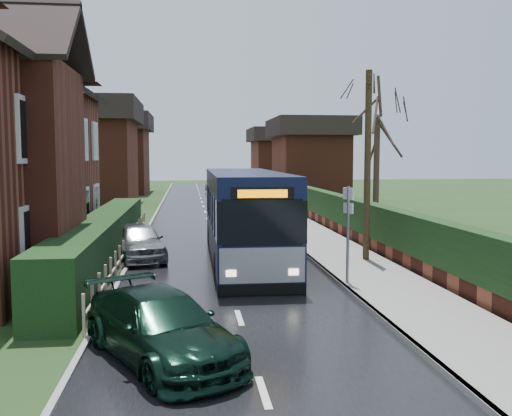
{
  "coord_description": "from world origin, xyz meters",
  "views": [
    {
      "loc": [
        -1.11,
        -14.25,
        3.58
      ],
      "look_at": [
        1.22,
        5.07,
        1.8
      ],
      "focal_mm": 40.0,
      "sensor_mm": 36.0,
      "label": 1
    }
  ],
  "objects": [
    {
      "name": "picket_fence",
      "position": [
        -3.15,
        5.0,
        0.45
      ],
      "size": [
        0.1,
        16.0,
        0.9
      ],
      "primitive_type": null,
      "color": "tan",
      "rests_on": "ground"
    },
    {
      "name": "front_hedge",
      "position": [
        -3.9,
        5.0,
        0.8
      ],
      "size": [
        1.2,
        16.0,
        1.6
      ],
      "primitive_type": "cube",
      "color": "black",
      "rests_on": "ground"
    },
    {
      "name": "kerb_right",
      "position": [
        3.05,
        10.0,
        0.07
      ],
      "size": [
        0.12,
        100.0,
        0.14
      ],
      "primitive_type": "cube",
      "color": "gray",
      "rests_on": "ground"
    },
    {
      "name": "bus_stop_sign",
      "position": [
        3.2,
        0.64,
        1.82
      ],
      "size": [
        0.21,
        0.41,
        2.77
      ],
      "rotation": [
        0.0,
        0.0,
        0.39
      ],
      "color": "slate",
      "rests_on": "ground"
    },
    {
      "name": "right_wall_hedge",
      "position": [
        5.8,
        10.0,
        1.02
      ],
      "size": [
        0.6,
        50.0,
        1.8
      ],
      "color": "maroon",
      "rests_on": "ground"
    },
    {
      "name": "car_distant",
      "position": [
        2.0,
        40.05,
        0.69
      ],
      "size": [
        2.81,
        4.41,
        1.37
      ],
      "primitive_type": "imported",
      "rotation": [
        0.0,
        0.0,
        3.5
      ],
      "color": "#102032",
      "rests_on": "ground"
    },
    {
      "name": "tree_right_far",
      "position": [
        7.86,
        12.1,
        5.79
      ],
      "size": [
        4.01,
        4.01,
        7.75
      ],
      "color": "#33261E",
      "rests_on": "ground"
    },
    {
      "name": "telegraph_pole",
      "position": [
        4.8,
        4.0,
        3.22
      ],
      "size": [
        0.29,
        0.81,
        6.37
      ],
      "rotation": [
        0.0,
        0.0,
        -0.27
      ],
      "color": "black",
      "rests_on": "ground"
    },
    {
      "name": "car_silver",
      "position": [
        -2.8,
        5.56,
        0.65
      ],
      "size": [
        2.31,
        4.04,
        1.29
      ],
      "primitive_type": "imported",
      "rotation": [
        0.0,
        0.0,
        0.22
      ],
      "color": "#A2A1A5",
      "rests_on": "ground"
    },
    {
      "name": "road",
      "position": [
        0.0,
        10.0,
        0.01
      ],
      "size": [
        6.0,
        100.0,
        0.02
      ],
      "primitive_type": "cube",
      "color": "black",
      "rests_on": "ground"
    },
    {
      "name": "ground",
      "position": [
        0.0,
        0.0,
        0.0
      ],
      "size": [
        140.0,
        140.0,
        0.0
      ],
      "primitive_type": "plane",
      "color": "#29411C",
      "rests_on": "ground"
    },
    {
      "name": "car_green",
      "position": [
        -1.6,
        -4.37,
        0.6
      ],
      "size": [
        3.37,
        4.43,
        1.2
      ],
      "primitive_type": "imported",
      "rotation": [
        0.0,
        0.0,
        0.47
      ],
      "color": "black",
      "rests_on": "ground"
    },
    {
      "name": "pavement",
      "position": [
        4.25,
        10.0,
        0.07
      ],
      "size": [
        2.5,
        100.0,
        0.14
      ],
      "primitive_type": "cube",
      "color": "slate",
      "rests_on": "ground"
    },
    {
      "name": "kerb_left",
      "position": [
        -3.05,
        10.0,
        0.05
      ],
      "size": [
        0.12,
        100.0,
        0.1
      ],
      "primitive_type": "cube",
      "color": "gray",
      "rests_on": "ground"
    },
    {
      "name": "bus",
      "position": [
        0.8,
        4.82,
        1.51
      ],
      "size": [
        2.38,
        10.08,
        3.05
      ],
      "rotation": [
        0.0,
        0.0,
        -0.01
      ],
      "color": "black",
      "rests_on": "ground"
    }
  ]
}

